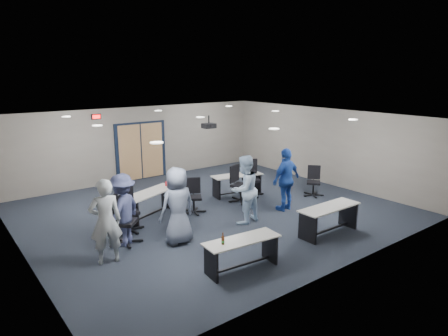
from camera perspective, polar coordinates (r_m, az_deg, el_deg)
floor at (r=11.71m, az=-1.86°, el=-6.05°), size 10.00×10.00×0.00m
back_wall at (r=15.15m, az=-11.88°, el=3.47°), size 10.00×0.04×2.70m
front_wall at (r=8.23m, az=16.71°, el=-5.30°), size 10.00×0.04×2.70m
left_wall at (r=9.45m, az=-27.44°, el=-3.86°), size 0.04×9.00×2.70m
right_wall at (r=14.75m, az=14.12°, el=3.08°), size 0.04×9.00×2.70m
ceiling at (r=11.10m, az=-1.96°, el=7.19°), size 10.00×9.00×0.04m
double_door at (r=15.17m, az=-11.76°, el=2.34°), size 2.00×0.07×2.20m
exit_sign at (r=14.34m, az=-17.79°, el=7.00°), size 0.32×0.07×0.18m
ceiling_projector at (r=11.71m, az=-2.17°, el=6.07°), size 0.35×0.32×0.37m
ceiling_can_lights at (r=11.31m, az=-2.70°, el=7.15°), size 6.24×5.74×0.02m
table_front_left at (r=8.23m, az=2.52°, el=-11.43°), size 1.66×0.70×0.90m
table_front_right at (r=10.26m, az=14.78°, el=-6.53°), size 1.75×0.59×0.71m
table_back_left at (r=11.22m, az=-10.40°, el=-4.47°), size 1.89×1.21×0.85m
table_back_right at (r=13.00m, az=1.87°, el=-1.89°), size 1.76×0.87×0.68m
chair_back_a at (r=10.33m, az=-13.60°, el=-5.88°), size 0.79×0.79×1.12m
chair_back_b at (r=11.39m, az=-4.35°, el=-4.03°), size 0.85×0.85×0.99m
chair_back_c at (r=12.31m, az=2.43°, el=-2.30°), size 0.91×0.91×1.14m
chair_back_d at (r=12.92m, az=3.91°, el=-1.47°), size 1.00×1.00×1.17m
chair_loose_left at (r=9.63m, az=-14.06°, el=-7.22°), size 1.03×1.03×1.16m
chair_loose_right at (r=13.22m, az=12.68°, el=-1.87°), size 0.86×0.86×0.97m
person_gray at (r=8.70m, az=-16.57°, el=-7.32°), size 0.74×0.57×1.83m
person_plaid at (r=9.34m, az=-6.65°, el=-5.37°), size 0.91×0.61×1.83m
person_lightblue at (r=10.54m, az=2.92°, el=-3.08°), size 0.99×0.83×1.83m
person_navy at (r=11.63m, az=8.87°, el=-1.63°), size 1.11×0.54×1.83m
person_back at (r=9.49m, az=-14.28°, el=-5.82°), size 1.26×1.14×1.70m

